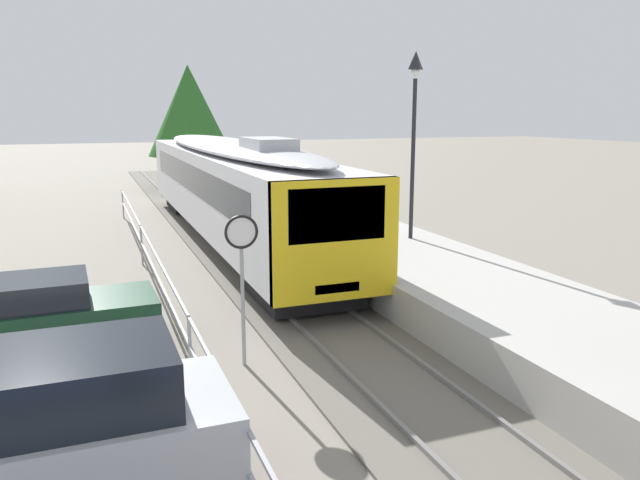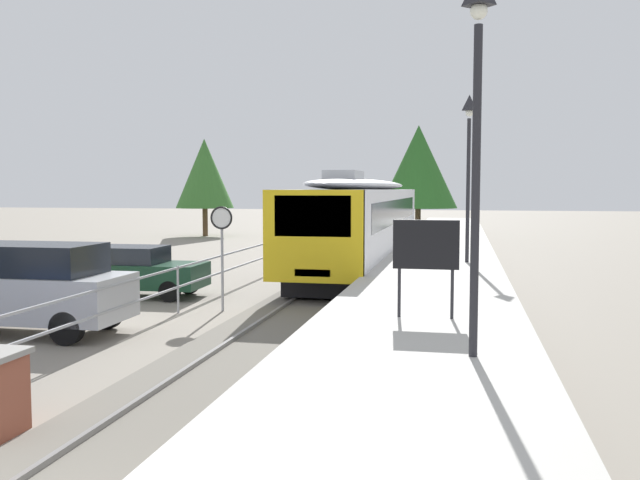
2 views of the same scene
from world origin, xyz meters
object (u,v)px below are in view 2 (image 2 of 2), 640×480
object	(u,v)px
parked_suv_silver	(28,287)
parked_hatchback_dark_green	(137,271)
platform_lamp_near_end	(477,90)
platform_notice_board	(426,248)
commuter_train	(364,216)
platform_lamp_mid_platform	(469,146)
speed_limit_sign	(222,232)

from	to	relation	value
parked_suv_silver	parked_hatchback_dark_green	world-z (taller)	parked_suv_silver
parked_suv_silver	parked_hatchback_dark_green	bearing A→B (deg)	91.14
platform_lamp_near_end	platform_notice_board	world-z (taller)	platform_lamp_near_end
commuter_train	platform_lamp_mid_platform	bearing A→B (deg)	-53.04
parked_suv_silver	platform_lamp_mid_platform	bearing A→B (deg)	42.50
platform_notice_board	parked_suv_silver	size ratio (longest dim) A/B	0.39
speed_limit_sign	platform_lamp_near_end	bearing A→B (deg)	-48.90
platform_lamp_near_end	parked_suv_silver	bearing A→B (deg)	158.81
platform_lamp_near_end	platform_notice_board	size ratio (longest dim) A/B	2.97
speed_limit_sign	parked_suv_silver	bearing A→B (deg)	-132.66
commuter_train	parked_hatchback_dark_green	world-z (taller)	commuter_train
platform_lamp_near_end	speed_limit_sign	world-z (taller)	platform_lamp_near_end
platform_lamp_mid_platform	platform_notice_board	bearing A→B (deg)	-94.71
platform_notice_board	parked_hatchback_dark_green	xyz separation A→B (m)	(-9.00, 6.42, -1.40)
parked_suv_silver	commuter_train	bearing A→B (deg)	68.95
platform_notice_board	parked_suv_silver	bearing A→B (deg)	173.67
commuter_train	parked_hatchback_dark_green	distance (m)	10.70
commuter_train	platform_lamp_mid_platform	world-z (taller)	platform_lamp_mid_platform
platform_lamp_mid_platform	parked_suv_silver	bearing A→B (deg)	-137.50
platform_lamp_mid_platform	commuter_train	bearing A→B (deg)	126.96
commuter_train	platform_lamp_near_end	bearing A→B (deg)	-77.12
commuter_train	speed_limit_sign	world-z (taller)	commuter_train
platform_lamp_mid_platform	platform_lamp_near_end	bearing A→B (deg)	-90.00
speed_limit_sign	parked_hatchback_dark_green	distance (m)	4.10
platform_notice_board	platform_lamp_mid_platform	bearing A→B (deg)	85.29
platform_lamp_mid_platform	speed_limit_sign	bearing A→B (deg)	-140.34
platform_notice_board	speed_limit_sign	size ratio (longest dim) A/B	0.64
platform_notice_board	parked_suv_silver	xyz separation A→B (m)	(-8.89, 0.99, -1.13)
platform_lamp_near_end	commuter_train	bearing A→B (deg)	102.88
platform_lamp_near_end	speed_limit_sign	bearing A→B (deg)	131.10
parked_suv_silver	parked_hatchback_dark_green	xyz separation A→B (m)	(-0.11, 5.43, -0.27)
platform_lamp_mid_platform	speed_limit_sign	world-z (taller)	platform_lamp_mid_platform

